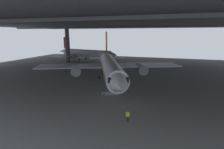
# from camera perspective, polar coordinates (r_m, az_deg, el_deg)

# --- Properties ---
(ground_plane) EXTENTS (110.00, 110.00, 0.00)m
(ground_plane) POSITION_cam_1_polar(r_m,az_deg,el_deg) (47.43, -0.72, -2.21)
(ground_plane) COLOR gray
(hangar_structure) EXTENTS (121.00, 99.00, 16.17)m
(hangar_structure) POSITION_cam_1_polar(r_m,az_deg,el_deg) (59.25, 3.71, 15.79)
(hangar_structure) COLOR #4C4F54
(hangar_structure) RESTS_ON ground_plane
(airplane_main) EXTENTS (38.63, 38.59, 12.55)m
(airplane_main) POSITION_cam_1_polar(r_m,az_deg,el_deg) (47.86, -0.59, 2.40)
(airplane_main) COLOR white
(airplane_main) RESTS_ON ground_plane
(boarding_stairs) EXTENTS (4.61, 3.07, 4.88)m
(boarding_stairs) POSITION_cam_1_polar(r_m,az_deg,el_deg) (37.59, -0.18, -4.90)
(boarding_stairs) COLOR slate
(boarding_stairs) RESTS_ON ground_plane
(crew_worker_near_nose) EXTENTS (0.53, 0.32, 1.63)m
(crew_worker_near_nose) POSITION_cam_1_polar(r_m,az_deg,el_deg) (26.18, 4.81, -12.39)
(crew_worker_near_nose) COLOR #232838
(crew_worker_near_nose) RESTS_ON ground_plane
(crew_worker_by_stairs) EXTENTS (0.46, 0.39, 1.62)m
(crew_worker_by_stairs) POSITION_cam_1_polar(r_m,az_deg,el_deg) (39.80, 4.26, -3.70)
(crew_worker_by_stairs) COLOR #232838
(crew_worker_by_stairs) RESTS_ON ground_plane
(airplane_distant) EXTENTS (32.71, 32.03, 10.45)m
(airplane_distant) POSITION_cam_1_polar(r_m,az_deg,el_deg) (86.87, -8.06, 6.44)
(airplane_distant) COLOR white
(airplane_distant) RESTS_ON ground_plane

